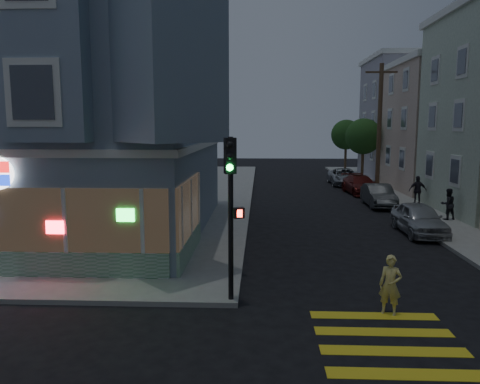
# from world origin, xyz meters

# --- Properties ---
(ground) EXTENTS (120.00, 120.00, 0.00)m
(ground) POSITION_xyz_m (0.00, 0.00, 0.00)
(ground) COLOR black
(ground) RESTS_ON ground
(sidewalk_nw) EXTENTS (33.00, 42.00, 0.15)m
(sidewalk_nw) POSITION_xyz_m (-13.50, 23.00, 0.07)
(sidewalk_nw) COLOR gray
(sidewalk_nw) RESTS_ON ground
(corner_building) EXTENTS (14.60, 14.60, 11.40)m
(corner_building) POSITION_xyz_m (-6.00, 10.98, 5.82)
(corner_building) COLOR gray
(corner_building) RESTS_ON sidewalk_nw
(row_house_c) EXTENTS (12.00, 8.60, 9.00)m
(row_house_c) POSITION_xyz_m (19.50, 25.00, 4.65)
(row_house_c) COLOR tan
(row_house_c) RESTS_ON sidewalk_ne
(row_house_d) EXTENTS (12.00, 8.60, 10.50)m
(row_house_d) POSITION_xyz_m (19.50, 34.00, 5.40)
(row_house_d) COLOR #9693A2
(row_house_d) RESTS_ON sidewalk_ne
(utility_pole) EXTENTS (2.20, 0.30, 9.00)m
(utility_pole) POSITION_xyz_m (12.00, 24.00, 4.80)
(utility_pole) COLOR #4C3826
(utility_pole) RESTS_ON sidewalk_ne
(street_tree_near) EXTENTS (3.00, 3.00, 5.30)m
(street_tree_near) POSITION_xyz_m (12.20, 30.00, 3.94)
(street_tree_near) COLOR #4C3826
(street_tree_near) RESTS_ON sidewalk_ne
(street_tree_far) EXTENTS (3.00, 3.00, 5.30)m
(street_tree_far) POSITION_xyz_m (12.20, 38.00, 3.94)
(street_tree_far) COLOR #4C3826
(street_tree_far) RESTS_ON sidewalk_ne
(running_child) EXTENTS (0.67, 0.58, 1.56)m
(running_child) POSITION_xyz_m (6.94, 1.80, 0.78)
(running_child) COLOR #DCCD70
(running_child) RESTS_ON ground
(pedestrian_a) EXTENTS (0.88, 0.75, 1.58)m
(pedestrian_a) POSITION_xyz_m (13.00, 13.67, 0.94)
(pedestrian_a) COLOR black
(pedestrian_a) RESTS_ON sidewalk_ne
(pedestrian_b) EXTENTS (1.03, 0.48, 1.71)m
(pedestrian_b) POSITION_xyz_m (13.00, 18.24, 1.01)
(pedestrian_b) COLOR #242028
(pedestrian_b) RESTS_ON sidewalk_ne
(parked_car_a) EXTENTS (1.69, 4.14, 1.41)m
(parked_car_a) POSITION_xyz_m (10.70, 10.99, 0.70)
(parked_car_a) COLOR #A7AAAE
(parked_car_a) RESTS_ON ground
(parked_car_b) EXTENTS (1.47, 4.09, 1.34)m
(parked_car_b) POSITION_xyz_m (10.70, 18.25, 0.67)
(parked_car_b) COLOR #373B3C
(parked_car_b) RESTS_ON ground
(parked_car_c) EXTENTS (2.28, 4.71, 1.32)m
(parked_car_c) POSITION_xyz_m (10.70, 23.45, 0.66)
(parked_car_c) COLOR maroon
(parked_car_c) RESTS_ON ground
(parked_car_d) EXTENTS (2.27, 4.86, 1.35)m
(parked_car_d) POSITION_xyz_m (10.47, 28.65, 0.67)
(parked_car_d) COLOR #9B9EA5
(parked_car_d) RESTS_ON ground
(traffic_signal) EXTENTS (0.56, 0.49, 4.40)m
(traffic_signal) POSITION_xyz_m (2.82, 2.19, 3.13)
(traffic_signal) COLOR black
(traffic_signal) RESTS_ON sidewalk_nw
(fire_hydrant) EXTENTS (0.46, 0.27, 0.80)m
(fire_hydrant) POSITION_xyz_m (11.30, 11.95, 0.57)
(fire_hydrant) COLOR white
(fire_hydrant) RESTS_ON sidewalk_ne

